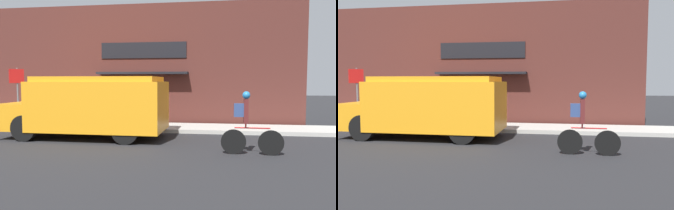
# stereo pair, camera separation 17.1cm
# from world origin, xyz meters

# --- Properties ---
(ground_plane) EXTENTS (70.00, 70.00, 0.00)m
(ground_plane) POSITION_xyz_m (0.00, 0.00, 0.00)
(ground_plane) COLOR #232326
(sidewalk) EXTENTS (28.00, 2.02, 0.15)m
(sidewalk) POSITION_xyz_m (0.00, 1.01, 0.07)
(sidewalk) COLOR #ADAAA3
(sidewalk) RESTS_ON ground_plane
(storefront) EXTENTS (17.71, 0.75, 5.44)m
(storefront) POSITION_xyz_m (0.04, 2.28, 2.72)
(storefront) COLOR #4C231E
(storefront) RESTS_ON ground_plane
(school_bus) EXTENTS (5.65, 2.76, 2.15)m
(school_bus) POSITION_xyz_m (0.79, -1.39, 1.14)
(school_bus) COLOR orange
(school_bus) RESTS_ON ground_plane
(cyclist) EXTENTS (1.67, 0.21, 1.72)m
(cyclist) POSITION_xyz_m (5.96, -3.29, 0.82)
(cyclist) COLOR black
(cyclist) RESTS_ON ground_plane
(stop_sign_post) EXTENTS (0.45, 0.45, 2.41)m
(stop_sign_post) POSITION_xyz_m (-3.38, 0.68, 1.76)
(stop_sign_post) COLOR slate
(stop_sign_post) RESTS_ON sidewalk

